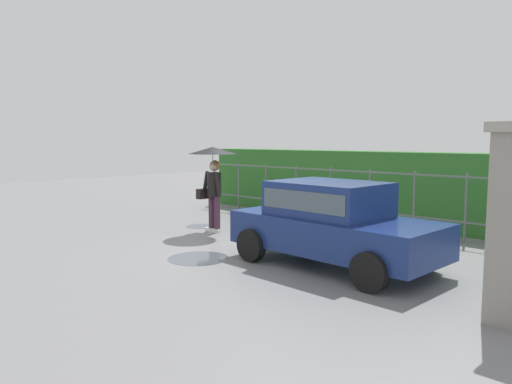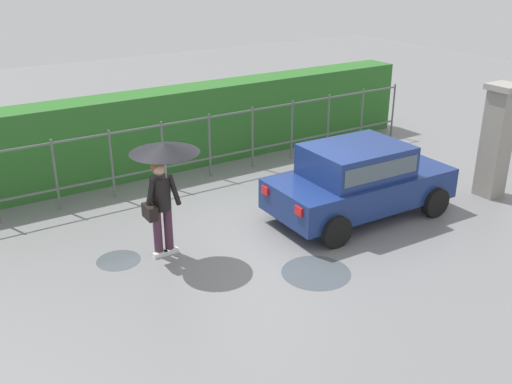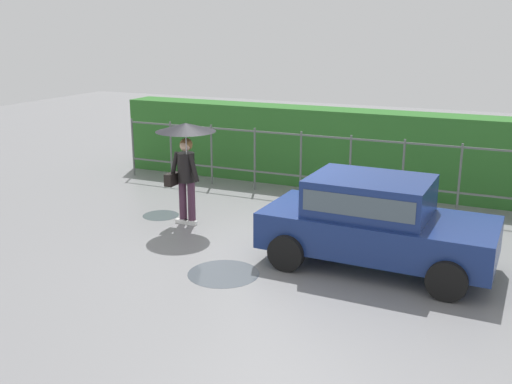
# 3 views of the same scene
# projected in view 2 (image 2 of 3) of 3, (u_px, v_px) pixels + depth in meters

# --- Properties ---
(ground_plane) EXTENTS (40.00, 40.00, 0.00)m
(ground_plane) POSITION_uv_depth(u_px,v_px,m) (281.00, 230.00, 11.08)
(ground_plane) COLOR slate
(car) EXTENTS (3.78, 1.94, 1.48)m
(car) POSITION_uv_depth(u_px,v_px,m) (358.00, 178.00, 11.41)
(car) COLOR navy
(car) RESTS_ON ground
(pedestrian) EXTENTS (1.16, 1.16, 2.04)m
(pedestrian) POSITION_uv_depth(u_px,v_px,m) (163.00, 171.00, 9.62)
(pedestrian) COLOR #47283D
(pedestrian) RESTS_ON ground
(gate_pillar) EXTENTS (0.60, 0.60, 2.42)m
(gate_pillar) POSITION_uv_depth(u_px,v_px,m) (496.00, 140.00, 12.23)
(gate_pillar) COLOR gray
(gate_pillar) RESTS_ON ground
(fence_section) EXTENTS (11.76, 0.05, 1.50)m
(fence_section) POSITION_uv_depth(u_px,v_px,m) (210.00, 143.00, 13.43)
(fence_section) COLOR #59605B
(fence_section) RESTS_ON ground
(hedge_row) EXTENTS (12.71, 0.90, 1.90)m
(hedge_row) POSITION_uv_depth(u_px,v_px,m) (188.00, 126.00, 14.23)
(hedge_row) COLOR #2D6B28
(hedge_row) RESTS_ON ground
(puddle_near) EXTENTS (1.15, 1.15, 0.00)m
(puddle_near) POSITION_uv_depth(u_px,v_px,m) (316.00, 273.00, 9.63)
(puddle_near) COLOR #4C545B
(puddle_near) RESTS_ON ground
(puddle_far) EXTENTS (0.76, 0.76, 0.00)m
(puddle_far) POSITION_uv_depth(u_px,v_px,m) (119.00, 260.00, 10.01)
(puddle_far) COLOR #4C545B
(puddle_far) RESTS_ON ground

